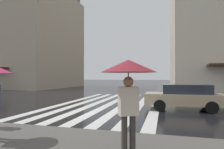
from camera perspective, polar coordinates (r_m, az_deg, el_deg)
name	(u,v)px	position (r m, az deg, el deg)	size (l,w,h in m)	color
ground_plane	(80,114)	(9.82, -9.40, -11.40)	(220.00, 220.00, 0.00)	black
zebra_crossing	(111,103)	(13.37, -0.20, -8.53)	(13.00, 6.50, 0.01)	silver
car_champagne	(184,96)	(11.37, 20.59, -6.05)	(1.85, 4.10, 1.41)	tan
pedestrian_far_down_pavement	(128,75)	(4.09, 4.87, -0.08)	(1.19, 1.19, 2.04)	beige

